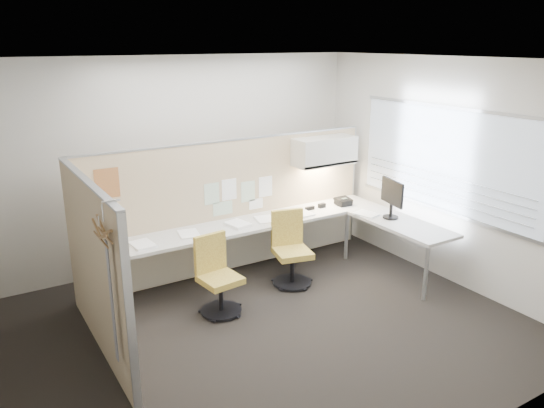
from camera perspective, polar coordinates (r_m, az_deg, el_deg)
floor at (r=5.86m, az=-1.62°, el=-13.41°), size 5.50×4.50×0.01m
ceiling at (r=5.04m, az=-1.90°, el=15.24°), size 5.50×4.50×0.01m
wall_back at (r=7.25m, az=-10.69°, el=4.36°), size 5.50×0.02×2.80m
wall_front at (r=3.64m, az=16.46°, el=-9.23°), size 5.50×0.02×2.80m
wall_right at (r=7.02m, az=18.13°, el=3.36°), size 0.02×4.50×2.80m
window_pane at (r=6.96m, az=18.11°, el=4.53°), size 0.01×2.80×1.30m
partition_back at (r=7.03m, az=-4.35°, el=-0.24°), size 4.10×0.06×1.75m
partition_left at (r=5.40m, az=-18.48°, el=-6.65°), size 0.06×2.20×1.75m
desk at (r=6.90m, az=0.33°, el=-2.90°), size 4.00×2.07×0.73m
overhead_bin at (r=7.40m, az=5.66°, el=5.70°), size 0.90×0.36×0.38m
task_light_strip at (r=7.44m, az=5.62°, el=4.11°), size 0.60×0.06×0.02m
pinned_papers at (r=6.99m, az=-3.67°, el=1.03°), size 1.01×0.00×0.47m
poster at (r=6.31m, az=-17.32°, el=2.13°), size 0.28×0.00×0.35m
chair_left at (r=6.07m, az=-5.92°, el=-7.88°), size 0.47×0.48×0.89m
chair_right at (r=6.72m, az=2.01°, el=-5.07°), size 0.52×0.54×0.92m
monitor at (r=7.08m, az=12.77°, el=0.80°), size 0.20×0.49×0.52m
phone at (r=7.59m, az=7.65°, el=0.25°), size 0.21×0.20×0.12m
stapler at (r=7.33m, az=4.09°, el=-0.47°), size 0.14×0.04×0.05m
tape_dispenser at (r=7.45m, az=5.39°, el=-0.17°), size 0.10×0.06×0.06m
coat_hook at (r=4.42m, az=-17.56°, el=-4.34°), size 0.18×0.46×1.38m
paper_stack_0 at (r=6.25m, az=-13.76°, el=-4.27°), size 0.26×0.32×0.03m
paper_stack_1 at (r=6.48m, az=-8.95°, el=-3.20°), size 0.28×0.34×0.02m
paper_stack_2 at (r=6.71m, az=-3.71°, el=-2.20°), size 0.29×0.34×0.04m
paper_stack_3 at (r=6.91m, az=-0.75°, el=-1.68°), size 0.29×0.34×0.02m
paper_stack_4 at (r=7.17m, az=3.26°, el=-1.00°), size 0.24×0.31×0.02m
paper_stack_5 at (r=7.23m, az=10.11°, el=-1.08°), size 0.29×0.35×0.02m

